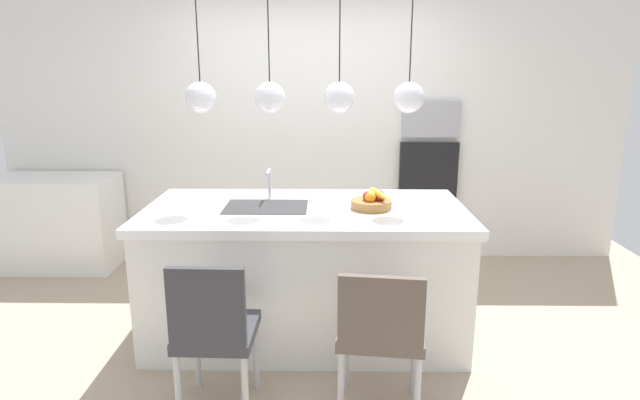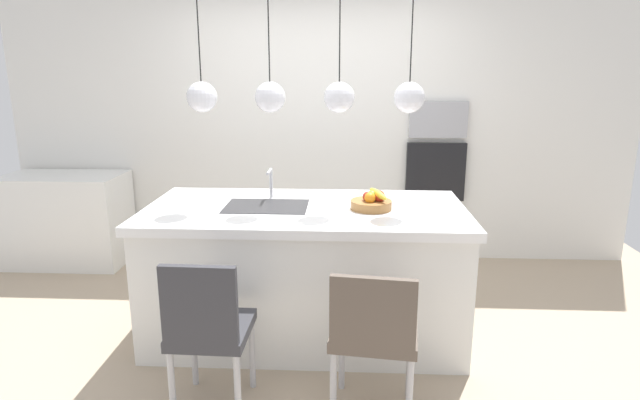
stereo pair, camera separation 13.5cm
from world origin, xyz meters
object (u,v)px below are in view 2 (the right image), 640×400
at_px(microwave, 438,119).
at_px(oven, 435,172).
at_px(chair_near, 208,327).
at_px(fruit_bowl, 372,202).
at_px(chair_middle, 374,332).

distance_m(microwave, oven, 0.50).
bearing_deg(microwave, oven, 0.00).
xyz_separation_m(oven, chair_near, (-1.57, -2.52, -0.36)).
xyz_separation_m(microwave, oven, (0.00, 0.00, -0.50)).
distance_m(fruit_bowl, microwave, 1.80).
bearing_deg(chair_middle, fruit_bowl, 88.83).
height_order(chair_near, chair_middle, chair_near).
height_order(microwave, chair_near, microwave).
xyz_separation_m(chair_near, chair_middle, (0.87, 0.01, -0.01)).
xyz_separation_m(fruit_bowl, chair_middle, (-0.02, -0.89, -0.47)).
bearing_deg(fruit_bowl, chair_middle, -91.17).
xyz_separation_m(fruit_bowl, oven, (0.68, 1.62, -0.10)).
distance_m(chair_near, chair_middle, 0.87).
height_order(fruit_bowl, chair_near, fruit_bowl).
height_order(microwave, oven, microwave).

